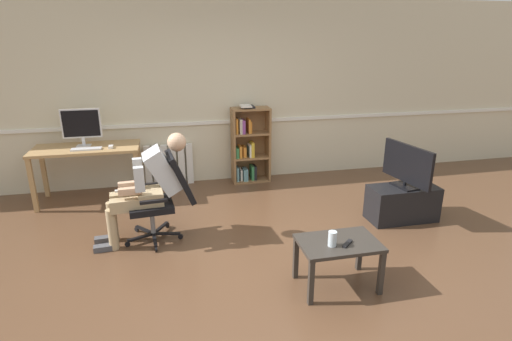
{
  "coord_description": "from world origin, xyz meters",
  "views": [
    {
      "loc": [
        -0.83,
        -3.43,
        2.17
      ],
      "look_at": [
        0.15,
        0.85,
        0.7
      ],
      "focal_mm": 28.38,
      "sensor_mm": 36.0,
      "label": 1
    }
  ],
  "objects": [
    {
      "name": "coffee_table",
      "position": [
        0.59,
        -0.5,
        0.38
      ],
      "size": [
        0.7,
        0.47,
        0.45
      ],
      "color": "#332D28",
      "rests_on": "ground_plane"
    },
    {
      "name": "imac_monitor",
      "position": [
        -1.91,
        2.23,
        1.04
      ],
      "size": [
        0.5,
        0.14,
        0.5
      ],
      "color": "silver",
      "rests_on": "computer_desk"
    },
    {
      "name": "ground_plane",
      "position": [
        0.0,
        0.0,
        0.0
      ],
      "size": [
        18.0,
        18.0,
        0.0
      ],
      "primitive_type": "plane",
      "color": "brown"
    },
    {
      "name": "tv_stand",
      "position": [
        1.94,
        0.63,
        0.21
      ],
      "size": [
        0.83,
        0.39,
        0.43
      ],
      "color": "black",
      "rests_on": "ground_plane"
    },
    {
      "name": "drinking_glass",
      "position": [
        0.5,
        -0.55,
        0.52
      ],
      "size": [
        0.07,
        0.07,
        0.13
      ],
      "primitive_type": "cylinder",
      "color": "silver",
      "rests_on": "coffee_table"
    },
    {
      "name": "radiator",
      "position": [
        -0.81,
        2.54,
        0.31
      ],
      "size": [
        0.71,
        0.08,
        0.62
      ],
      "color": "white",
      "rests_on": "ground_plane"
    },
    {
      "name": "keyboard",
      "position": [
        -1.85,
        2.01,
        0.77
      ],
      "size": [
        0.38,
        0.12,
        0.02
      ],
      "primitive_type": "cube",
      "color": "silver",
      "rests_on": "computer_desk"
    },
    {
      "name": "person_seated",
      "position": [
        -1.05,
        0.78,
        0.64
      ],
      "size": [
        1.06,
        0.41,
        1.19
      ],
      "rotation": [
        0.0,
        0.0,
        -1.48
      ],
      "color": "tan",
      "rests_on": "ground_plane"
    },
    {
      "name": "computer_desk",
      "position": [
        -1.88,
        2.15,
        0.65
      ],
      "size": [
        1.37,
        0.63,
        0.76
      ],
      "color": "tan",
      "rests_on": "ground_plane"
    },
    {
      "name": "back_wall",
      "position": [
        0.0,
        2.65,
        1.35
      ],
      "size": [
        12.0,
        0.13,
        2.7
      ],
      "color": "beige",
      "rests_on": "ground_plane"
    },
    {
      "name": "bookshelf",
      "position": [
        0.4,
        2.44,
        0.56
      ],
      "size": [
        0.58,
        0.29,
        1.2
      ],
      "color": "olive",
      "rests_on": "ground_plane"
    },
    {
      "name": "tv_screen",
      "position": [
        1.94,
        0.63,
        0.7
      ],
      "size": [
        0.25,
        0.78,
        0.52
      ],
      "rotation": [
        0.0,
        0.0,
        1.73
      ],
      "color": "black",
      "rests_on": "tv_stand"
    },
    {
      "name": "computer_mouse",
      "position": [
        -1.55,
        2.03,
        0.77
      ],
      "size": [
        0.06,
        0.1,
        0.03
      ],
      "primitive_type": "cube",
      "color": "white",
      "rests_on": "computer_desk"
    },
    {
      "name": "office_chair",
      "position": [
        -0.89,
        0.8,
        0.52
      ],
      "size": [
        0.79,
        0.62,
        0.98
      ],
      "rotation": [
        0.0,
        0.0,
        -1.48
      ],
      "color": "black",
      "rests_on": "ground_plane"
    },
    {
      "name": "spare_remote",
      "position": [
        0.64,
        -0.56,
        0.46
      ],
      "size": [
        0.13,
        0.13,
        0.02
      ],
      "primitive_type": "cube",
      "rotation": [
        0.0,
        0.0,
        5.46
      ],
      "color": "black",
      "rests_on": "coffee_table"
    }
  ]
}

